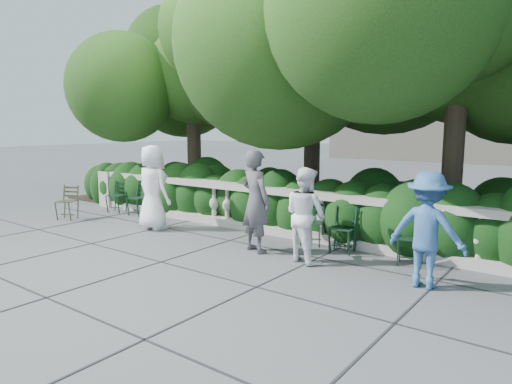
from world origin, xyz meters
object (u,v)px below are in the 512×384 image
Objects in this scene: chair_e at (409,268)px; chair_weathered at (64,221)px; chair_a at (114,213)px; person_casual_man at (305,215)px; person_older_blue at (427,230)px; chair_b at (134,216)px; person_woman_grey at (256,201)px; chair_d at (339,255)px; chair_f at (310,247)px; chair_c at (339,253)px; person_businessman at (153,187)px.

chair_e and chair_weathered have the same top height.
person_casual_man is (6.18, -0.66, 0.80)m from chair_a.
chair_a is 7.72m from chair_e.
person_older_blue is (0.47, -0.75, 0.83)m from chair_e.
chair_weathered is at bearing 176.29° from chair_e.
person_woman_grey is (4.39, -0.73, 0.93)m from chair_b.
chair_weathered is (-6.64, -1.32, 0.00)m from chair_d.
chair_c is at bearing -20.47° from chair_f.
chair_f is at bearing -11.93° from chair_weathered.
chair_b is 4.55m from person_woman_grey.
chair_d is 1.00× the size of chair_weathered.
chair_b is 0.53× the size of person_casual_man.
person_businessman is at bearing -27.02° from chair_b.
chair_c and chair_weathered have the same top height.
person_casual_man reaches higher than chair_a.
chair_e is at bearing -8.59° from chair_d.
person_businessman is at bearing -29.94° from chair_a.
person_older_blue is at bearing -165.26° from person_woman_grey.
chair_d is at bearing -14.55° from chair_weathered.
chair_a is 2.52m from person_businessman.
person_casual_man is (5.42, -0.71, 0.80)m from chair_b.
chair_a is 5.28m from person_woman_grey.
person_woman_grey is at bearing -160.73° from chair_d.
person_woman_grey is at bearing -0.54° from person_older_blue.
person_businessman is at bearing 173.17° from chair_e.
person_businessman reaches higher than chair_b.
person_woman_grey is (-2.56, -0.71, 0.93)m from chair_e.
person_casual_man is at bearing -11.79° from chair_b.
chair_c is (6.42, 0.14, 0.00)m from chair_a.
person_businessman is 5.92m from person_older_blue.
person_casual_man reaches higher than chair_weathered.
person_older_blue is (8.35, 0.57, 0.83)m from chair_weathered.
chair_b is 1.63m from chair_weathered.
chair_f is at bearing 158.76° from chair_d.
person_woman_grey reaches higher than chair_e.
chair_a is 1.00× the size of chair_b.
person_woman_grey reaches higher than chair_d.
chair_a is at bearing 7.93° from person_woman_grey.
chair_a is at bearing -4.84° from person_older_blue.
person_older_blue is at bearing -21.83° from chair_weathered.
person_casual_man reaches higher than chair_f.
chair_e is at bearing -57.81° from person_older_blue.
chair_b is at bearing -5.72° from person_older_blue.
chair_d is at bearing -23.36° from person_older_blue.
chair_e is 0.45× the size of person_woman_grey.
chair_b and chair_c have the same top height.
person_casual_man is at bearing -175.28° from person_businessman.
chair_a is 1.00× the size of chair_c.
chair_weathered is at bearing 24.21° from person_casual_man.
person_businessman is (-5.45, -0.61, 0.93)m from chair_e.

